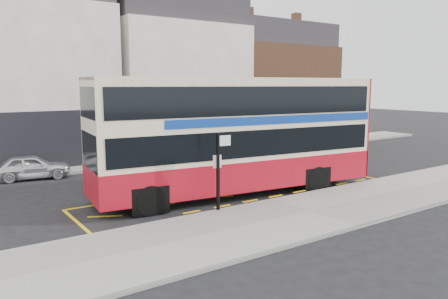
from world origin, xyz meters
TOP-DOWN VIEW (x-y plane):
  - ground at (0.00, 0.00)m, footprint 120.00×120.00m
  - pavement at (0.00, -2.30)m, footprint 40.00×4.00m
  - kerb at (0.00, -0.38)m, footprint 40.00×0.15m
  - far_pavement at (0.00, 11.00)m, footprint 50.00×3.00m
  - road_markings at (0.00, 1.60)m, footprint 14.00×3.40m
  - terrace_left at (-5.50, 14.99)m, footprint 8.00×8.01m
  - terrace_green_shop at (3.50, 14.99)m, footprint 9.00×8.01m
  - terrace_right at (12.50, 14.99)m, footprint 9.00×8.01m
  - double_decker_bus at (-0.22, 1.57)m, footprint 12.33×4.11m
  - bus_stop_post at (-2.52, -0.40)m, footprint 0.68×0.14m
  - car_silver at (-6.84, 9.56)m, footprint 3.77×2.04m
  - car_grey at (1.73, 9.13)m, footprint 4.03×2.38m
  - car_white at (8.84, 8.71)m, footprint 5.33×3.03m
  - street_tree_right at (9.13, 10.85)m, footprint 2.18×2.18m

SIDE VIEW (x-z plane):
  - ground at x=0.00m, z-range 0.00..0.00m
  - road_markings at x=0.00m, z-range 0.00..0.01m
  - pavement at x=0.00m, z-range 0.00..0.15m
  - kerb at x=0.00m, z-range 0.00..0.15m
  - far_pavement at x=0.00m, z-range 0.00..0.15m
  - car_silver at x=-6.84m, z-range 0.00..1.22m
  - car_grey at x=1.73m, z-range 0.00..1.25m
  - car_white at x=8.84m, z-range 0.00..1.46m
  - bus_stop_post at x=-2.52m, z-range 0.44..3.19m
  - double_decker_bus at x=-0.22m, z-range 0.12..4.96m
  - street_tree_right at x=9.13m, z-range 0.85..5.54m
  - terrace_right at x=12.50m, z-range -0.58..9.72m
  - terrace_green_shop at x=3.50m, z-range -0.58..10.72m
  - terrace_left at x=-5.50m, z-range -0.58..11.22m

